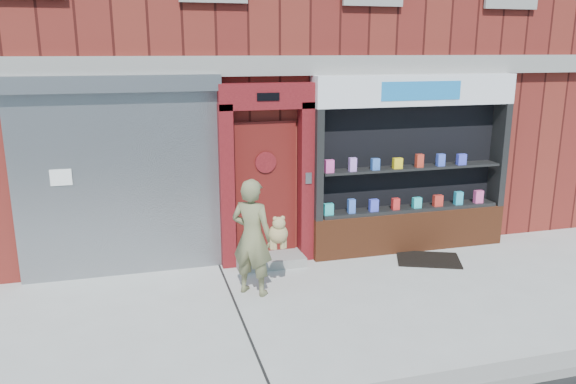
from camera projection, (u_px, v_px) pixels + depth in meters
name	position (u px, v px, depth m)	size (l,w,h in m)	color
ground	(352.00, 304.00, 7.72)	(80.00, 80.00, 0.00)	#9E9E99
building	(256.00, 21.00, 12.33)	(12.00, 8.16, 8.00)	#5E1915
shutter_bay	(118.00, 166.00, 8.32)	(3.10, 0.30, 3.04)	gray
red_door_bay	(267.00, 175.00, 8.90)	(1.52, 0.58, 2.90)	#4A0C10
pharmacy_bay	(410.00, 172.00, 9.52)	(3.50, 0.41, 3.00)	brown
woman	(254.00, 237.00, 7.85)	(0.84, 0.70, 1.68)	#6C6C47
doormat	(428.00, 259.00, 9.30)	(1.01, 0.71, 0.03)	black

